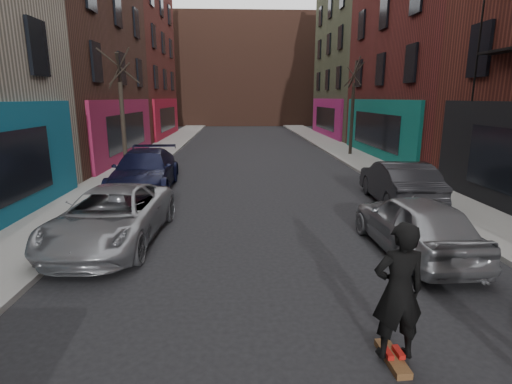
{
  "coord_description": "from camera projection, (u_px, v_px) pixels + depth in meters",
  "views": [
    {
      "loc": [
        -0.94,
        -0.88,
        3.62
      ],
      "look_at": [
        -0.54,
        7.6,
        1.6
      ],
      "focal_mm": 28.0,
      "sensor_mm": 36.0,
      "label": 1
    }
  ],
  "objects": [
    {
      "name": "sidewalk_left",
      "position": [
        168.0,
        145.0,
        30.59
      ],
      "size": [
        2.5,
        84.0,
        0.13
      ],
      "primitive_type": "cube",
      "color": "gray",
      "rests_on": "ground"
    },
    {
      "name": "parked_right_far",
      "position": [
        415.0,
        224.0,
        9.36
      ],
      "size": [
        1.85,
        4.32,
        1.45
      ],
      "primitive_type": "imported",
      "rotation": [
        0.0,
        0.0,
        3.17
      ],
      "color": "gray",
      "rests_on": "ground"
    },
    {
      "name": "tree_left_far",
      "position": [
        121.0,
        103.0,
        18.16
      ],
      "size": [
        2.0,
        2.0,
        6.5
      ],
      "primitive_type": null,
      "color": "black",
      "rests_on": "sidewalk_left"
    },
    {
      "name": "parked_left_end",
      "position": [
        145.0,
        171.0,
        15.71
      ],
      "size": [
        2.44,
        5.57,
        1.59
      ],
      "primitive_type": "imported",
      "rotation": [
        0.0,
        0.0,
        0.04
      ],
      "color": "black",
      "rests_on": "ground"
    },
    {
      "name": "parked_left_far",
      "position": [
        112.0,
        216.0,
        10.06
      ],
      "size": [
        2.54,
        5.11,
        1.39
      ],
      "primitive_type": "imported",
      "rotation": [
        0.0,
        0.0,
        -0.05
      ],
      "color": "gray",
      "rests_on": "ground"
    },
    {
      "name": "tree_right_far",
      "position": [
        353.0,
        99.0,
        24.52
      ],
      "size": [
        2.0,
        2.0,
        6.8
      ],
      "primitive_type": null,
      "color": "black",
      "rests_on": "sidewalk_right"
    },
    {
      "name": "skateboard",
      "position": [
        392.0,
        358.0,
        5.6
      ],
      "size": [
        0.25,
        0.81,
        0.1
      ],
      "primitive_type": "cube",
      "rotation": [
        0.0,
        0.0,
        0.04
      ],
      "color": "brown",
      "rests_on": "ground"
    },
    {
      "name": "parked_right_end",
      "position": [
        399.0,
        183.0,
        13.74
      ],
      "size": [
        1.89,
        4.68,
        1.51
      ],
      "primitive_type": "imported",
      "rotation": [
        0.0,
        0.0,
        3.08
      ],
      "color": "black",
      "rests_on": "ground"
    },
    {
      "name": "skateboarder",
      "position": [
        398.0,
        291.0,
        5.36
      ],
      "size": [
        0.73,
        0.5,
        1.95
      ],
      "primitive_type": "imported",
      "rotation": [
        0.0,
        0.0,
        3.18
      ],
      "color": "black",
      "rests_on": "skateboard"
    },
    {
      "name": "sidewalk_right",
      "position": [
        329.0,
        144.0,
        31.16
      ],
      "size": [
        2.5,
        84.0,
        0.13
      ],
      "primitive_type": "cube",
      "color": "gray",
      "rests_on": "ground"
    },
    {
      "name": "building_far",
      "position": [
        243.0,
        72.0,
        54.54
      ],
      "size": [
        40.0,
        10.0,
        14.0
      ],
      "primitive_type": "cube",
      "color": "#47281E",
      "rests_on": "ground"
    }
  ]
}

